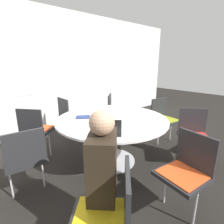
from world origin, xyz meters
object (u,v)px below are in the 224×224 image
Objects in this scene: chair_2 at (194,132)px; chair_1 at (187,168)px; coffee_cup at (126,115)px; handbag at (196,147)px; laptop at (109,130)px; chair_5 at (69,114)px; person_0 at (101,169)px; chair_7 at (25,156)px; chair_6 at (36,127)px; chair_4 at (115,110)px; chair_3 at (163,116)px; spiral_notebook at (83,117)px; chair_0 at (109,213)px.

chair_1 is at bearing 67.97° from chair_2.
handbag is (1.07, -0.70, -0.64)m from coffee_cup.
laptop is at bearing 30.70° from chair_1.
coffee_cup is at bearing 10.31° from chair_5.
chair_1 is 0.93m from person_0.
chair_7 is 0.72× the size of person_0.
chair_6 is 2.28× the size of laptop.
handbag is at bearing 59.73° from chair_4.
chair_3 is 0.81m from handbag.
person_0 is 1.39m from coffee_cup.
chair_2 is 3.41× the size of spiral_notebook.
chair_1 is at bearing 48.35° from chair_3.
chair_5 is 10.80× the size of coffee_cup.
chair_1 reaches higher than spiral_notebook.
laptop is 0.78m from spiral_notebook.
chair_0 is 2.28× the size of laptop.
person_0 is (0.32, -1.00, 0.19)m from chair_7.
person_0 reaches higher than spiral_notebook.
chair_5 and chair_7 have the same top height.
chair_0 and chair_6 have the same top height.
chair_1 is 2.32m from chair_6.
chair_2 is 1.00× the size of chair_7.
chair_5 is 0.86m from chair_6.
chair_3 is 1.00× the size of chair_7.
chair_5 is at bearing 122.44° from handbag.
coffee_cup is at bearing -107.05° from laptop.
spiral_notebook is at bearing 18.31° from person_0.
chair_0 and chair_7 have the same top height.
chair_6 is at bearing 131.49° from spiral_notebook.
chair_4 is at bearing -17.03° from chair_1.
chair_6 is 1.49m from coffee_cup.
chair_2 is (1.00, 0.38, 0.00)m from chair_1.
person_0 is at bearing -143.93° from coffee_cup.
chair_2 is 2.44× the size of handbag.
handbag is (2.31, 0.35, -0.39)m from chair_0.
chair_7 is 2.28× the size of laptop.
chair_0 is 0.97m from laptop.
chair_3 is 3.41× the size of spiral_notebook.
handbag is at bearing 97.64° from chair_3.
chair_7 is at bearing 4.06° from chair_3.
chair_0 reaches higher than spiral_notebook.
chair_5 is at bearing -37.96° from chair_3.
chair_7 is at bearing -21.14° from chair_4.
chair_1 is 1.00× the size of chair_3.
chair_0 is 0.96m from chair_1.
coffee_cup is at bearing -9.31° from person_0.
person_0 reaches higher than chair_3.
spiral_notebook is at bearing 1.72° from chair_6.
handbag is (1.70, -0.36, -0.65)m from laptop.
chair_2 is 1.73m from spiral_notebook.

